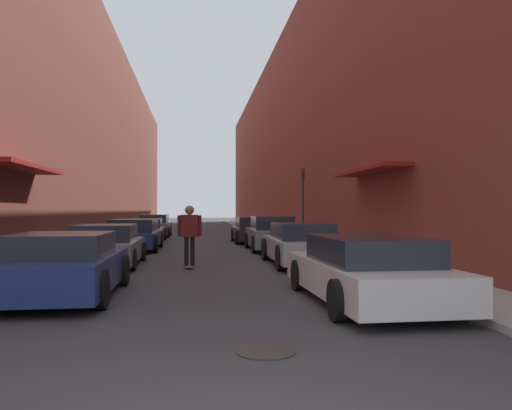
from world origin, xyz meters
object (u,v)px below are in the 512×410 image
object	(u,v)px
skateboarder	(189,230)
parked_car_left_2	(135,235)
parked_car_right_0	(366,270)
parked_car_left_0	(64,266)
parked_car_left_4	(154,226)
parked_car_right_1	(300,244)
traffic_light	(303,197)
parked_car_right_3	(253,230)
parked_car_left_1	(107,246)
manhole_cover	(266,351)
parked_car_left_3	(145,231)
parked_car_right_2	(271,234)

from	to	relation	value
skateboarder	parked_car_left_2	bearing A→B (deg)	109.14
parked_car_left_2	parked_car_right_0	distance (m)	13.54
parked_car_left_0	parked_car_left_4	world-z (taller)	parked_car_left_4
parked_car_right_1	traffic_light	xyz separation A→B (m)	(2.17, 9.52, 1.70)
parked_car_right_3	traffic_light	bearing A→B (deg)	-17.81
parked_car_left_0	parked_car_right_1	xyz separation A→B (m)	(5.61, 4.94, 0.02)
parked_car_left_4	parked_car_right_1	world-z (taller)	parked_car_left_4
parked_car_left_1	parked_car_left_4	distance (m)	16.44
parked_car_right_1	manhole_cover	bearing A→B (deg)	-104.56
traffic_light	parked_car_left_0	bearing A→B (deg)	-118.28
parked_car_left_1	manhole_cover	size ratio (longest dim) A/B	6.16
parked_car_left_4	parked_car_left_0	bearing A→B (deg)	-89.89
parked_car_left_2	parked_car_left_4	distance (m)	10.60
parked_car_left_2	traffic_light	size ratio (longest dim) A/B	1.33
parked_car_left_2	skateboarder	world-z (taller)	skateboarder
parked_car_left_1	parked_car_right_0	size ratio (longest dim) A/B	0.93
parked_car_right_3	skateboarder	size ratio (longest dim) A/B	2.37
parked_car_left_0	parked_car_left_1	distance (m)	5.31
parked_car_left_2	parked_car_left_3	bearing A→B (deg)	91.05
parked_car_right_3	manhole_cover	distance (m)	19.40
parked_car_left_1	parked_car_right_3	distance (m)	11.35
parked_car_right_2	manhole_cover	world-z (taller)	parked_car_right_2
manhole_cover	parked_car_right_0	bearing A→B (deg)	51.80
parked_car_left_3	parked_car_right_3	size ratio (longest dim) A/B	1.01
parked_car_left_4	traffic_light	world-z (taller)	traffic_light
manhole_cover	parked_car_left_2	bearing A→B (deg)	102.20
parked_car_left_0	parked_car_right_3	world-z (taller)	parked_car_right_3
parked_car_right_2	manhole_cover	bearing A→B (deg)	-99.00
parked_car_left_3	manhole_cover	world-z (taller)	parked_car_left_3
parked_car_left_2	parked_car_right_2	size ratio (longest dim) A/B	1.12
parked_car_left_1	parked_car_left_2	distance (m)	5.84
parked_car_left_4	parked_car_right_2	xyz separation A→B (m)	(5.60, -11.41, 0.01)
traffic_light	manhole_cover	bearing A→B (deg)	-103.67
manhole_cover	traffic_light	bearing A→B (deg)	76.33
parked_car_left_0	parked_car_left_2	distance (m)	11.15
parked_car_right_2	parked_car_right_3	xyz separation A→B (m)	(-0.16, 4.89, -0.05)
parked_car_left_0	parked_car_right_1	world-z (taller)	parked_car_right_1
parked_car_right_1	parked_car_left_0	bearing A→B (deg)	-138.64
parked_car_right_1	manhole_cover	xyz separation A→B (m)	(-2.33, -8.98, -0.61)
parked_car_left_0	parked_car_right_0	size ratio (longest dim) A/B	0.91
parked_car_left_2	parked_car_right_3	xyz separation A→B (m)	(5.40, 4.09, -0.00)
parked_car_left_3	parked_car_left_1	bearing A→B (deg)	-90.08
parked_car_left_4	skateboarder	xyz separation A→B (m)	(2.35, -17.25, 0.44)
parked_car_right_0	parked_car_right_2	world-z (taller)	parked_car_right_2
skateboarder	traffic_light	xyz separation A→B (m)	(5.48, 9.97, 1.22)
parked_car_left_4	skateboarder	bearing A→B (deg)	-82.25
parked_car_left_0	parked_car_left_2	size ratio (longest dim) A/B	0.89
parked_car_right_1	parked_car_right_3	distance (m)	10.29
parked_car_right_0	parked_car_left_2	bearing A→B (deg)	113.91
traffic_light	parked_car_left_4	bearing A→B (deg)	137.06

